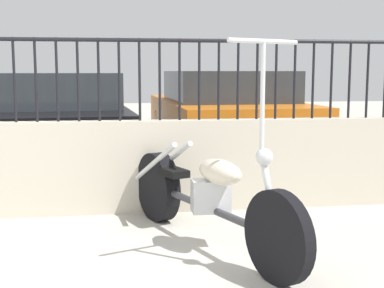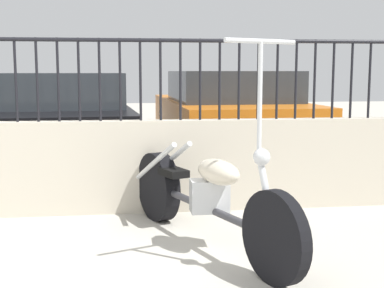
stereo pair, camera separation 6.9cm
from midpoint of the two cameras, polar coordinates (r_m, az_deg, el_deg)
low_wall at (r=5.07m, az=-16.51°, el=-2.54°), size 8.09×0.18×0.86m
fence_railing at (r=5.00m, az=-16.92°, el=8.01°), size 8.09×0.04×0.75m
motorcycle_dark_grey at (r=4.11m, az=1.13°, el=-5.38°), size 1.02×2.21×1.51m
car_black at (r=7.76m, az=-13.60°, el=2.72°), size 2.17×4.31×1.29m
car_orange at (r=8.17m, az=4.14°, el=3.25°), size 1.97×4.14×1.31m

